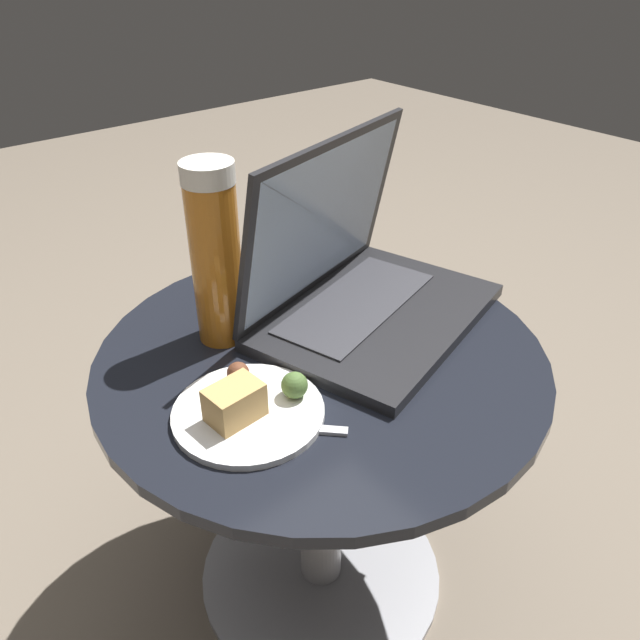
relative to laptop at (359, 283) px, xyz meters
The scene contains 7 objects.
ground_plane 0.56m from the laptop, 159.61° to the right, with size 6.00×6.00×0.00m, color #726656.
table 0.25m from the laptop, 159.61° to the right, with size 0.63×0.63×0.50m.
napkin 0.26m from the laptop, 163.28° to the right, with size 0.18×0.15×0.00m.
laptop is the anchor object (origin of this frame).
beer_glass 0.22m from the laptop, 156.62° to the left, with size 0.07×0.07×0.26m.
snack_plate 0.27m from the laptop, 161.94° to the right, with size 0.19×0.19×0.05m.
fork 0.29m from the laptop, 156.78° to the right, with size 0.14×0.14×0.00m.
Camera 1 is at (-0.45, -0.54, 1.01)m, focal length 35.00 mm.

